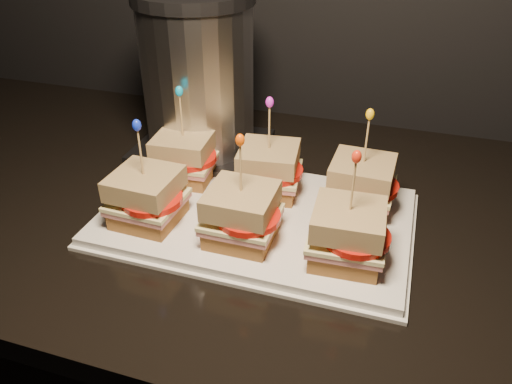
% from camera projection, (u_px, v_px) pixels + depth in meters
% --- Properties ---
extents(granite_slab, '(2.55, 0.74, 0.04)m').
position_uv_depth(granite_slab, '(353.00, 226.00, 0.79)').
color(granite_slab, black).
rests_on(granite_slab, cabinet).
extents(platter, '(0.46, 0.28, 0.02)m').
position_uv_depth(platter, '(256.00, 217.00, 0.76)').
color(platter, white).
rests_on(platter, granite_slab).
extents(platter_rim, '(0.47, 0.29, 0.01)m').
position_uv_depth(platter_rim, '(256.00, 221.00, 0.76)').
color(platter_rim, white).
rests_on(platter_rim, granite_slab).
extents(sandwich_0_bread_bot, '(0.09, 0.09, 0.02)m').
position_uv_depth(sandwich_0_bread_bot, '(186.00, 171.00, 0.84)').
color(sandwich_0_bread_bot, brown).
rests_on(sandwich_0_bread_bot, platter).
extents(sandwich_0_ham, '(0.10, 0.10, 0.01)m').
position_uv_depth(sandwich_0_ham, '(185.00, 162.00, 0.83)').
color(sandwich_0_ham, '#C36667').
rests_on(sandwich_0_ham, sandwich_0_bread_bot).
extents(sandwich_0_cheese, '(0.11, 0.10, 0.01)m').
position_uv_depth(sandwich_0_cheese, '(185.00, 159.00, 0.83)').
color(sandwich_0_cheese, beige).
rests_on(sandwich_0_cheese, sandwich_0_ham).
extents(sandwich_0_tomato, '(0.09, 0.09, 0.01)m').
position_uv_depth(sandwich_0_tomato, '(190.00, 157.00, 0.82)').
color(sandwich_0_tomato, red).
rests_on(sandwich_0_tomato, sandwich_0_cheese).
extents(sandwich_0_bread_top, '(0.10, 0.10, 0.03)m').
position_uv_depth(sandwich_0_bread_top, '(184.00, 144.00, 0.81)').
color(sandwich_0_bread_top, '#592F0D').
rests_on(sandwich_0_bread_top, sandwich_0_tomato).
extents(sandwich_0_pick, '(0.00, 0.00, 0.09)m').
position_uv_depth(sandwich_0_pick, '(181.00, 118.00, 0.79)').
color(sandwich_0_pick, tan).
rests_on(sandwich_0_pick, sandwich_0_bread_top).
extents(sandwich_0_frill, '(0.01, 0.01, 0.02)m').
position_uv_depth(sandwich_0_frill, '(179.00, 91.00, 0.77)').
color(sandwich_0_frill, '#089BCB').
rests_on(sandwich_0_frill, sandwich_0_pick).
extents(sandwich_1_bread_bot, '(0.10, 0.10, 0.02)m').
position_uv_depth(sandwich_1_bread_bot, '(268.00, 184.00, 0.80)').
color(sandwich_1_bread_bot, brown).
rests_on(sandwich_1_bread_bot, platter).
extents(sandwich_1_ham, '(0.11, 0.10, 0.01)m').
position_uv_depth(sandwich_1_ham, '(268.00, 176.00, 0.79)').
color(sandwich_1_ham, '#C36667').
rests_on(sandwich_1_ham, sandwich_1_bread_bot).
extents(sandwich_1_cheese, '(0.11, 0.11, 0.01)m').
position_uv_depth(sandwich_1_cheese, '(269.00, 172.00, 0.79)').
color(sandwich_1_cheese, beige).
rests_on(sandwich_1_cheese, sandwich_1_ham).
extents(sandwich_1_tomato, '(0.09, 0.09, 0.01)m').
position_uv_depth(sandwich_1_tomato, '(275.00, 171.00, 0.78)').
color(sandwich_1_tomato, red).
rests_on(sandwich_1_tomato, sandwich_1_cheese).
extents(sandwich_1_bread_top, '(0.10, 0.10, 0.03)m').
position_uv_depth(sandwich_1_bread_top, '(269.00, 157.00, 0.78)').
color(sandwich_1_bread_top, '#592F0D').
rests_on(sandwich_1_bread_top, sandwich_1_tomato).
extents(sandwich_1_pick, '(0.00, 0.00, 0.09)m').
position_uv_depth(sandwich_1_pick, '(269.00, 130.00, 0.75)').
color(sandwich_1_pick, tan).
rests_on(sandwich_1_pick, sandwich_1_bread_top).
extents(sandwich_1_frill, '(0.01, 0.01, 0.02)m').
position_uv_depth(sandwich_1_frill, '(270.00, 102.00, 0.73)').
color(sandwich_1_frill, '#D424D8').
rests_on(sandwich_1_frill, sandwich_1_pick).
extents(sandwich_2_bread_bot, '(0.09, 0.09, 0.02)m').
position_uv_depth(sandwich_2_bread_bot, '(359.00, 199.00, 0.77)').
color(sandwich_2_bread_bot, brown).
rests_on(sandwich_2_bread_bot, platter).
extents(sandwich_2_ham, '(0.10, 0.10, 0.01)m').
position_uv_depth(sandwich_2_ham, '(360.00, 190.00, 0.76)').
color(sandwich_2_ham, '#C36667').
rests_on(sandwich_2_ham, sandwich_2_bread_bot).
extents(sandwich_2_cheese, '(0.10, 0.10, 0.01)m').
position_uv_depth(sandwich_2_cheese, '(361.00, 186.00, 0.75)').
color(sandwich_2_cheese, beige).
rests_on(sandwich_2_cheese, sandwich_2_ham).
extents(sandwich_2_tomato, '(0.09, 0.09, 0.01)m').
position_uv_depth(sandwich_2_tomato, '(369.00, 185.00, 0.74)').
color(sandwich_2_tomato, red).
rests_on(sandwich_2_tomato, sandwich_2_cheese).
extents(sandwich_2_bread_top, '(0.09, 0.09, 0.03)m').
position_uv_depth(sandwich_2_bread_top, '(363.00, 171.00, 0.74)').
color(sandwich_2_bread_top, '#592F0D').
rests_on(sandwich_2_bread_top, sandwich_2_tomato).
extents(sandwich_2_pick, '(0.00, 0.00, 0.09)m').
position_uv_depth(sandwich_2_pick, '(366.00, 143.00, 0.71)').
color(sandwich_2_pick, tan).
rests_on(sandwich_2_pick, sandwich_2_bread_top).
extents(sandwich_2_frill, '(0.01, 0.01, 0.02)m').
position_uv_depth(sandwich_2_frill, '(370.00, 114.00, 0.69)').
color(sandwich_2_frill, '#F1B30E').
rests_on(sandwich_2_frill, sandwich_2_pick).
extents(sandwich_3_bread_bot, '(0.09, 0.09, 0.02)m').
position_uv_depth(sandwich_3_bread_bot, '(149.00, 213.00, 0.74)').
color(sandwich_3_bread_bot, brown).
rests_on(sandwich_3_bread_bot, platter).
extents(sandwich_3_ham, '(0.10, 0.10, 0.01)m').
position_uv_depth(sandwich_3_ham, '(148.00, 204.00, 0.73)').
color(sandwich_3_ham, '#C36667').
rests_on(sandwich_3_ham, sandwich_3_bread_bot).
extents(sandwich_3_cheese, '(0.10, 0.10, 0.01)m').
position_uv_depth(sandwich_3_cheese, '(147.00, 200.00, 0.72)').
color(sandwich_3_cheese, beige).
rests_on(sandwich_3_cheese, sandwich_3_ham).
extents(sandwich_3_tomato, '(0.09, 0.09, 0.01)m').
position_uv_depth(sandwich_3_tomato, '(152.00, 199.00, 0.71)').
color(sandwich_3_tomato, red).
rests_on(sandwich_3_tomato, sandwich_3_cheese).
extents(sandwich_3_bread_top, '(0.09, 0.09, 0.03)m').
position_uv_depth(sandwich_3_bread_top, '(145.00, 183.00, 0.71)').
color(sandwich_3_bread_top, '#592F0D').
rests_on(sandwich_3_bread_top, sandwich_3_tomato).
extents(sandwich_3_pick, '(0.00, 0.00, 0.09)m').
position_uv_depth(sandwich_3_pick, '(141.00, 155.00, 0.68)').
color(sandwich_3_pick, tan).
rests_on(sandwich_3_pick, sandwich_3_bread_top).
extents(sandwich_3_frill, '(0.01, 0.01, 0.02)m').
position_uv_depth(sandwich_3_frill, '(137.00, 125.00, 0.66)').
color(sandwich_3_frill, '#132CCD').
rests_on(sandwich_3_frill, sandwich_3_pick).
extents(sandwich_4_bread_bot, '(0.09, 0.09, 0.02)m').
position_uv_depth(sandwich_4_bread_bot, '(242.00, 231.00, 0.70)').
color(sandwich_4_bread_bot, brown).
rests_on(sandwich_4_bread_bot, platter).
extents(sandwich_4_ham, '(0.10, 0.09, 0.01)m').
position_uv_depth(sandwich_4_ham, '(242.00, 221.00, 0.69)').
color(sandwich_4_ham, '#C36667').
rests_on(sandwich_4_ham, sandwich_4_bread_bot).
extents(sandwich_4_cheese, '(0.10, 0.10, 0.01)m').
position_uv_depth(sandwich_4_cheese, '(242.00, 217.00, 0.69)').
color(sandwich_4_cheese, beige).
rests_on(sandwich_4_cheese, sandwich_4_ham).
extents(sandwich_4_tomato, '(0.09, 0.09, 0.01)m').
position_uv_depth(sandwich_4_tomato, '(248.00, 216.00, 0.67)').
color(sandwich_4_tomato, red).
rests_on(sandwich_4_tomato, sandwich_4_cheese).
extents(sandwich_4_bread_top, '(0.09, 0.09, 0.03)m').
position_uv_depth(sandwich_4_bread_top, '(241.00, 200.00, 0.67)').
color(sandwich_4_bread_top, '#592F0D').
rests_on(sandwich_4_bread_top, sandwich_4_tomato).
extents(sandwich_4_pick, '(0.00, 0.00, 0.09)m').
position_uv_depth(sandwich_4_pick, '(241.00, 171.00, 0.65)').
color(sandwich_4_pick, tan).
rests_on(sandwich_4_pick, sandwich_4_bread_top).
extents(sandwich_4_frill, '(0.01, 0.01, 0.02)m').
position_uv_depth(sandwich_4_frill, '(240.00, 140.00, 0.62)').
color(sandwich_4_frill, '#F14E04').
rests_on(sandwich_4_frill, sandwich_4_pick).
extents(sandwich_5_bread_bot, '(0.09, 0.09, 0.02)m').
position_uv_depth(sandwich_5_bread_bot, '(345.00, 251.00, 0.66)').
color(sandwich_5_bread_bot, brown).
rests_on(sandwich_5_bread_bot, platter).
extents(sandwich_5_ham, '(0.10, 0.10, 0.01)m').
position_uv_depth(sandwich_5_ham, '(346.00, 241.00, 0.65)').
color(sandwich_5_ham, '#C36667').
rests_on(sandwich_5_ham, sandwich_5_bread_bot).
extents(sandwich_5_cheese, '(0.10, 0.10, 0.01)m').
position_uv_depth(sandwich_5_cheese, '(347.00, 237.00, 0.65)').
color(sandwich_5_cheese, beige).
rests_on(sandwich_5_cheese, sandwich_5_ham).
extents(sandwich_5_tomato, '(0.09, 0.09, 0.01)m').
position_uv_depth(sandwich_5_tomato, '(356.00, 236.00, 0.64)').
color(sandwich_5_tomato, red).
rests_on(sandwich_5_tomato, sandwich_5_cheese).
extents(sandwich_5_bread_top, '(0.09, 0.09, 0.03)m').
position_uv_depth(sandwich_5_bread_top, '(349.00, 219.00, 0.63)').
color(sandwich_5_bread_top, '#592F0D').
rests_on(sandwich_5_bread_top, sandwich_5_tomato).
extents(sandwich_5_pick, '(0.00, 0.00, 0.09)m').
position_uv_depth(sandwich_5_pick, '(353.00, 189.00, 0.61)').
color(sandwich_5_pick, tan).
rests_on(sandwich_5_pick, sandwich_5_bread_top).
extents(sandwich_5_frill, '(0.01, 0.01, 0.02)m').
position_uv_depth(sandwich_5_frill, '(357.00, 157.00, 0.59)').
color(sandwich_5_frill, red).
rests_on(sandwich_5_frill, sandwich_5_pick).
extents(appliance_base, '(0.23, 0.20, 0.03)m').
position_uv_depth(appliance_base, '(203.00, 149.00, 0.94)').
color(appliance_base, '#262628').
rests_on(appliance_base, granite_slab).
extents(appliance_body, '(0.19, 0.19, 0.25)m').
position_uv_depth(appliance_body, '(198.00, 78.00, 0.87)').
color(appliance_body, silver).
rests_on(appliance_body, appliance_base).
extents(appliance, '(0.23, 0.19, 0.30)m').
position_uv_depth(appliance, '(198.00, 81.00, 0.87)').
color(appliance, silver).
rests_on(appliance, granite_slab).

